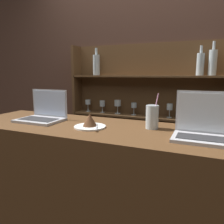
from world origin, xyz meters
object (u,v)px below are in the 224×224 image
at_px(cake_plate, 90,122).
at_px(laptop_near, 43,114).
at_px(laptop_far, 204,128).
at_px(water_glass, 152,117).

bearing_deg(cake_plate, laptop_near, 172.37).
height_order(laptop_far, water_glass, laptop_far).
distance_m(laptop_near, cake_plate, 0.44).
relative_size(laptop_near, laptop_far, 1.03).
bearing_deg(laptop_far, laptop_near, 177.95).
bearing_deg(laptop_far, water_glass, 159.65).
bearing_deg(laptop_near, water_glass, 5.20).
xyz_separation_m(laptop_near, laptop_far, (1.12, -0.04, 0.01)).
relative_size(laptop_near, water_glass, 1.42).
bearing_deg(water_glass, cake_plate, -160.80).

